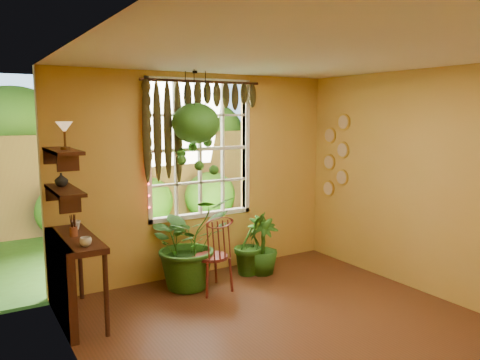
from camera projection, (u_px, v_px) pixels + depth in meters
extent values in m
plane|color=#532A17|center=(306.00, 338.00, 4.56)|extent=(4.50, 4.50, 0.00)
plane|color=white|center=(312.00, 54.00, 4.18)|extent=(4.50, 4.50, 0.00)
plane|color=gold|center=(201.00, 175.00, 6.27)|extent=(4.00, 0.00, 4.00)
plane|color=gold|center=(91.00, 229.00, 3.34)|extent=(0.00, 4.50, 4.50)
plane|color=gold|center=(443.00, 185.00, 5.40)|extent=(0.00, 4.50, 4.50)
cube|color=white|center=(200.00, 149.00, 6.25)|extent=(1.52, 0.10, 1.86)
cube|color=white|center=(199.00, 149.00, 6.28)|extent=(1.38, 0.01, 1.78)
cylinder|color=#3D1B10|center=(203.00, 82.00, 6.03)|extent=(1.70, 0.04, 0.04)
cube|color=#3D1B10|center=(75.00, 240.00, 4.87)|extent=(0.40, 1.20, 0.06)
cube|color=#3D1B10|center=(61.00, 281.00, 4.84)|extent=(0.08, 1.18, 0.90)
cylinder|color=#3D1B10|center=(106.00, 294.00, 4.55)|extent=(0.05, 0.05, 0.86)
cylinder|color=#3D1B10|center=(80.00, 263.00, 5.48)|extent=(0.05, 0.05, 0.86)
cube|color=#3D1B10|center=(64.00, 190.00, 4.75)|extent=(0.25, 0.90, 0.04)
cube|color=#3D1B10|center=(62.00, 151.00, 4.70)|extent=(0.25, 0.90, 0.04)
cube|color=#295117|center=(104.00, 210.00, 10.70)|extent=(14.00, 10.00, 0.04)
cube|color=olive|center=(127.00, 180.00, 9.05)|extent=(12.00, 0.10, 1.80)
plane|color=#84AFDD|center=(82.00, 138.00, 12.00)|extent=(12.00, 0.00, 12.00)
cylinder|color=maroon|center=(211.00, 257.00, 5.74)|extent=(0.44, 0.44, 0.04)
torus|color=maroon|center=(219.00, 222.00, 5.53)|extent=(0.39, 0.06, 0.39)
imported|color=#184D14|center=(188.00, 242.00, 5.84)|extent=(1.19, 1.08, 1.16)
imported|color=#184D14|center=(251.00, 243.00, 6.34)|extent=(0.50, 0.42, 0.86)
imported|color=#184D14|center=(262.00, 245.00, 6.36)|extent=(0.46, 0.46, 0.78)
ellipsoid|color=black|center=(196.00, 130.00, 5.87)|extent=(0.36, 0.36, 0.21)
ellipsoid|color=#184D14|center=(196.00, 123.00, 5.86)|extent=(0.60, 0.60, 0.51)
imported|color=silver|center=(86.00, 242.00, 4.52)|extent=(0.14, 0.14, 0.09)
imported|color=beige|center=(76.00, 225.00, 5.16)|extent=(0.14, 0.14, 0.10)
cylinder|color=brown|center=(74.00, 232.00, 4.88)|extent=(0.08, 0.08, 0.10)
imported|color=#B2AD99|center=(61.00, 180.00, 4.88)|extent=(0.15, 0.15, 0.14)
cylinder|color=#593619|center=(65.00, 148.00, 4.63)|extent=(0.09, 0.09, 0.03)
cylinder|color=#593619|center=(65.00, 139.00, 4.62)|extent=(0.02, 0.02, 0.17)
cone|color=slate|center=(64.00, 127.00, 4.60)|extent=(0.17, 0.17, 0.11)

